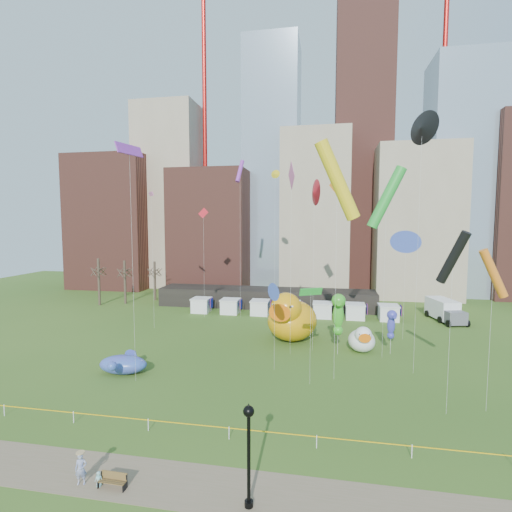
% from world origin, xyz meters
% --- Properties ---
extents(ground, '(160.00, 160.00, 0.00)m').
position_xyz_m(ground, '(0.00, 0.00, 0.00)').
color(ground, '#30551A').
rests_on(ground, ground).
extents(footpath, '(70.00, 4.00, 0.02)m').
position_xyz_m(footpath, '(0.00, -5.00, 0.01)').
color(footpath, '#716446').
rests_on(footpath, ground).
extents(skyline, '(101.00, 23.00, 68.00)m').
position_xyz_m(skyline, '(2.25, 61.06, 21.44)').
color(skyline, brown).
rests_on(skyline, ground).
extents(crane_left, '(23.00, 1.00, 76.00)m').
position_xyz_m(crane_left, '(-21.11, 64.00, 46.90)').
color(crane_left, red).
rests_on(crane_left, ground).
extents(crane_right, '(23.00, 1.00, 76.00)m').
position_xyz_m(crane_right, '(30.89, 64.00, 46.90)').
color(crane_right, red).
rests_on(crane_right, ground).
extents(pavilion, '(38.00, 6.00, 3.20)m').
position_xyz_m(pavilion, '(-4.00, 42.00, 1.60)').
color(pavilion, black).
rests_on(pavilion, ground).
extents(vendor_tents, '(33.24, 2.80, 2.40)m').
position_xyz_m(vendor_tents, '(1.02, 36.00, 1.11)').
color(vendor_tents, white).
rests_on(vendor_tents, ground).
extents(bare_trees, '(8.44, 6.44, 8.50)m').
position_xyz_m(bare_trees, '(-30.17, 40.54, 4.01)').
color(bare_trees, '#382B21').
rests_on(bare_trees, ground).
extents(caution_tape, '(50.00, 0.06, 0.90)m').
position_xyz_m(caution_tape, '(0.00, 0.00, 0.68)').
color(caution_tape, white).
rests_on(caution_tape, ground).
extents(big_duck, '(7.81, 9.14, 6.49)m').
position_xyz_m(big_duck, '(2.19, 22.94, 2.98)').
color(big_duck, orange).
rests_on(big_duck, ground).
extents(small_duck, '(3.30, 4.30, 3.24)m').
position_xyz_m(small_duck, '(10.67, 20.23, 1.49)').
color(small_duck, white).
rests_on(small_duck, ground).
extents(seahorse_green, '(1.60, 2.01, 7.00)m').
position_xyz_m(seahorse_green, '(7.89, 18.94, 5.04)').
color(seahorse_green, silver).
rests_on(seahorse_green, ground).
extents(seahorse_purple, '(1.34, 1.56, 5.11)m').
position_xyz_m(seahorse_purple, '(13.84, 20.17, 3.72)').
color(seahorse_purple, silver).
rests_on(seahorse_purple, ground).
extents(whale_inflatable, '(4.99, 6.16, 2.10)m').
position_xyz_m(whale_inflatable, '(-13.26, 9.58, 0.96)').
color(whale_inflatable, '#4B3CA5').
rests_on(whale_inflatable, ground).
extents(park_bench, '(1.62, 0.55, 0.82)m').
position_xyz_m(park_bench, '(-5.25, -5.92, 0.46)').
color(park_bench, brown).
rests_on(park_bench, footpath).
extents(lamppost, '(0.59, 0.59, 5.69)m').
position_xyz_m(lamppost, '(2.61, -6.00, 3.48)').
color(lamppost, black).
rests_on(lamppost, footpath).
extents(box_truck, '(4.44, 7.95, 3.19)m').
position_xyz_m(box_truck, '(24.36, 37.32, 1.64)').
color(box_truck, white).
rests_on(box_truck, ground).
extents(woman, '(0.76, 0.62, 1.82)m').
position_xyz_m(woman, '(-7.19, -6.00, 0.93)').
color(woman, silver).
rests_on(woman, footpath).
extents(toddler, '(0.31, 0.24, 0.88)m').
position_xyz_m(toddler, '(-6.10, -6.00, 0.46)').
color(toddler, silver).
rests_on(toddler, footpath).
extents(kite_0, '(1.62, 0.14, 17.24)m').
position_xyz_m(kite_0, '(-12.37, 32.68, 15.62)').
color(kite_0, silver).
rests_on(kite_0, ground).
extents(kite_1, '(1.37, 1.56, 19.20)m').
position_xyz_m(kite_1, '(-17.44, 25.33, 18.54)').
color(kite_1, silver).
rests_on(kite_1, ground).
extents(kite_2, '(1.39, 3.01, 25.39)m').
position_xyz_m(kite_2, '(15.15, 14.61, 23.84)').
color(kite_2, silver).
rests_on(kite_2, ground).
extents(kite_3, '(2.09, 1.39, 9.04)m').
position_xyz_m(kite_3, '(5.12, 10.24, 8.65)').
color(kite_3, silver).
rests_on(kite_3, ground).
extents(kite_4, '(4.56, 2.34, 22.55)m').
position_xyz_m(kite_4, '(7.34, 11.69, 18.83)').
color(kite_4, silver).
rests_on(kite_4, ground).
extents(kite_5, '(1.16, 1.62, 8.93)m').
position_xyz_m(kite_5, '(1.38, 13.16, 8.02)').
color(kite_5, silver).
rests_on(kite_5, ground).
extents(kite_6, '(2.11, 1.96, 21.17)m').
position_xyz_m(kite_6, '(7.73, 27.26, 19.34)').
color(kite_6, silver).
rests_on(kite_6, ground).
extents(kite_7, '(1.17, 3.25, 22.00)m').
position_xyz_m(kite_7, '(-11.14, 7.93, 21.36)').
color(kite_7, silver).
rests_on(kite_7, ground).
extents(kite_8, '(1.05, 2.95, 19.83)m').
position_xyz_m(kite_8, '(5.02, 19.56, 18.34)').
color(kite_8, silver).
rests_on(kite_8, ground).
extents(kite_9, '(0.98, 3.15, 21.78)m').
position_xyz_m(kite_9, '(2.55, 18.09, 19.82)').
color(kite_9, silver).
rests_on(kite_9, ground).
extents(kite_10, '(2.31, 2.16, 14.42)m').
position_xyz_m(kite_10, '(15.91, 6.52, 12.33)').
color(kite_10, silver).
rests_on(kite_10, ground).
extents(kite_11, '(4.00, 1.25, 21.01)m').
position_xyz_m(kite_11, '(12.70, 18.61, 17.62)').
color(kite_11, silver).
rests_on(kite_11, ground).
extents(kite_12, '(1.07, 0.92, 22.84)m').
position_xyz_m(kite_12, '(-1.29, 33.39, 21.96)').
color(kite_12, silver).
rests_on(kite_12, ground).
extents(kite_13, '(2.41, 2.08, 13.98)m').
position_xyz_m(kite_13, '(16.29, 26.17, 12.56)').
color(kite_13, silver).
rests_on(kite_13, ground).
extents(kite_14, '(2.31, 0.78, 13.01)m').
position_xyz_m(kite_14, '(19.17, 7.57, 11.06)').
color(kite_14, silver).
rests_on(kite_14, ground).
extents(kite_15, '(1.22, 2.19, 24.64)m').
position_xyz_m(kite_15, '(-6.81, 33.87, 22.80)').
color(kite_15, silver).
rests_on(kite_15, ground).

